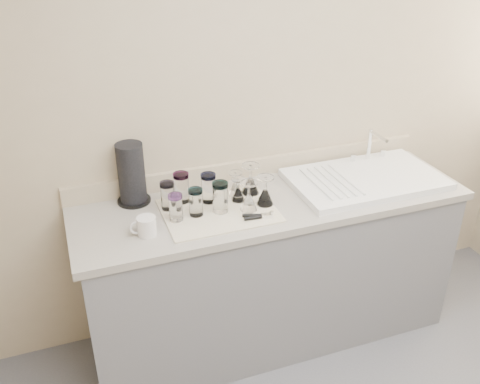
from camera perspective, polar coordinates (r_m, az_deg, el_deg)
name	(u,v)px	position (r m, az deg, el deg)	size (l,w,h in m)	color
room_envelope	(451,188)	(1.58, 21.63, 0.38)	(3.54, 3.50, 2.52)	#505055
counter_unit	(270,269)	(3.01, 3.23, -8.18)	(2.06, 0.62, 0.90)	slate
sink_unit	(365,178)	(3.01, 13.19, 1.41)	(0.82, 0.50, 0.22)	white
dish_towel	(219,211)	(2.65, -2.27, -2.00)	(0.55, 0.42, 0.01)	white
tumbler_teal	(168,195)	(2.65, -7.73, -0.36)	(0.07, 0.07, 0.14)	white
tumbler_cyan	(182,187)	(2.70, -6.26, 0.50)	(0.08, 0.08, 0.16)	white
tumbler_purple	(209,188)	(2.69, -3.38, 0.46)	(0.08, 0.08, 0.15)	white
tumbler_magenta	(176,207)	(2.55, -6.87, -1.62)	(0.07, 0.07, 0.14)	white
tumbler_blue	(196,202)	(2.58, -4.73, -1.06)	(0.07, 0.07, 0.14)	white
tumbler_lavender	(220,197)	(2.60, -2.12, -0.54)	(0.08, 0.08, 0.16)	white
goblet_back_left	(235,187)	(2.77, -0.50, 0.54)	(0.07, 0.07, 0.13)	white
goblet_back_right	(250,184)	(2.78, 1.12, 0.91)	(0.09, 0.09, 0.16)	white
goblet_front_left	(249,200)	(2.63, 0.93, -0.90)	(0.09, 0.09, 0.15)	white
goblet_front_right	(265,195)	(2.68, 2.69, -0.31)	(0.09, 0.09, 0.15)	white
goblet_extra	(238,193)	(2.72, -0.20, -0.09)	(0.07, 0.07, 0.12)	white
can_opener	(258,216)	(2.58, 1.96, -2.60)	(0.15, 0.07, 0.02)	silver
white_mug	(146,226)	(2.48, -10.00, -3.62)	(0.13, 0.09, 0.09)	silver
paper_towel_roll	(132,174)	(2.72, -11.50, 1.86)	(0.17, 0.17, 0.32)	black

